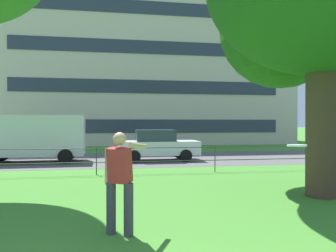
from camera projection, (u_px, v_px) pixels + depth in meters
street_strip at (101, 160)px, 16.93m from camera, size 80.00×7.12×0.01m
park_fence at (96, 156)px, 11.92m from camera, size 35.64×0.04×1.00m
person_thrower at (120, 179)px, 5.50m from camera, size 0.75×0.69×1.71m
frisbee at (297, 145)px, 4.66m from camera, size 0.28×0.28×0.03m
panel_van_far_right at (31, 136)px, 15.69m from camera, size 5.06×2.22×2.24m
car_white_right at (157, 145)px, 16.50m from camera, size 4.01×1.83×1.54m
apartment_building_background at (143, 60)px, 33.96m from camera, size 26.79×13.60×16.75m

